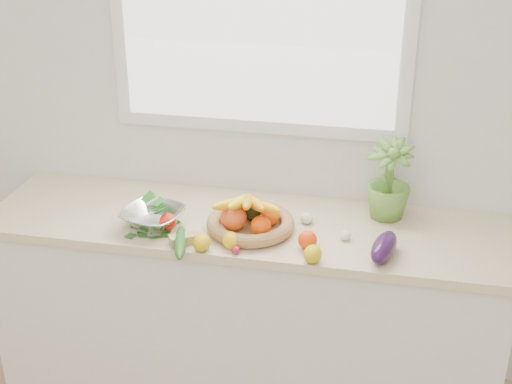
% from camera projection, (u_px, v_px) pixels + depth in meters
% --- Properties ---
extents(back_wall, '(4.50, 0.02, 2.70)m').
position_uv_depth(back_wall, '(260.00, 99.00, 3.12)').
color(back_wall, white).
rests_on(back_wall, ground).
extents(counter_cabinet, '(2.20, 0.58, 0.86)m').
position_uv_depth(counter_cabinet, '(246.00, 311.00, 3.25)').
color(counter_cabinet, silver).
rests_on(counter_cabinet, ground).
extents(countertop, '(2.24, 0.62, 0.04)m').
position_uv_depth(countertop, '(246.00, 225.00, 3.06)').
color(countertop, beige).
rests_on(countertop, counter_cabinet).
extents(window_frame, '(1.30, 0.03, 1.10)m').
position_uv_depth(window_frame, '(259.00, 7.00, 2.94)').
color(window_frame, white).
rests_on(window_frame, back_wall).
extents(window_pane, '(1.18, 0.01, 0.98)m').
position_uv_depth(window_pane, '(258.00, 8.00, 2.92)').
color(window_pane, white).
rests_on(window_pane, window_frame).
extents(orange_loose, '(0.10, 0.10, 0.08)m').
position_uv_depth(orange_loose, '(307.00, 240.00, 2.82)').
color(orange_loose, '#F53D07').
rests_on(orange_loose, countertop).
extents(lemon_a, '(0.09, 0.10, 0.07)m').
position_uv_depth(lemon_a, '(313.00, 254.00, 2.73)').
color(lemon_a, '#D0B80B').
rests_on(lemon_a, countertop).
extents(lemon_b, '(0.07, 0.09, 0.07)m').
position_uv_depth(lemon_b, '(202.00, 243.00, 2.81)').
color(lemon_b, '#E7AB0C').
rests_on(lemon_b, countertop).
extents(lemon_c, '(0.09, 0.10, 0.07)m').
position_uv_depth(lemon_c, '(231.00, 240.00, 2.83)').
color(lemon_c, yellow).
rests_on(lemon_c, countertop).
extents(apple, '(0.09, 0.09, 0.07)m').
position_uv_depth(apple, '(168.00, 222.00, 2.96)').
color(apple, red).
rests_on(apple, countertop).
extents(ginger, '(0.13, 0.11, 0.04)m').
position_uv_depth(ginger, '(184.00, 239.00, 2.87)').
color(ginger, tan).
rests_on(ginger, countertop).
extents(garlic_a, '(0.06, 0.06, 0.04)m').
position_uv_depth(garlic_a, '(345.00, 235.00, 2.89)').
color(garlic_a, white).
rests_on(garlic_a, countertop).
extents(garlic_b, '(0.06, 0.06, 0.05)m').
position_uv_depth(garlic_b, '(307.00, 218.00, 3.02)').
color(garlic_b, beige).
rests_on(garlic_b, countertop).
extents(garlic_c, '(0.06, 0.06, 0.04)m').
position_uv_depth(garlic_c, '(375.00, 252.00, 2.78)').
color(garlic_c, white).
rests_on(garlic_c, countertop).
extents(eggplant, '(0.13, 0.24, 0.09)m').
position_uv_depth(eggplant, '(384.00, 247.00, 2.76)').
color(eggplant, '#2B0F38').
rests_on(eggplant, countertop).
extents(cucumber, '(0.12, 0.27, 0.05)m').
position_uv_depth(cucumber, '(180.00, 242.00, 2.83)').
color(cucumber, '#215218').
rests_on(cucumber, countertop).
extents(radish, '(0.04, 0.04, 0.03)m').
position_uv_depth(radish, '(236.00, 250.00, 2.79)').
color(radish, red).
rests_on(radish, countertop).
extents(potted_herb, '(0.23, 0.23, 0.35)m').
position_uv_depth(potted_herb, '(389.00, 179.00, 3.01)').
color(potted_herb, '#5E9235').
rests_on(potted_herb, countertop).
extents(fruit_basket, '(0.42, 0.42, 0.19)m').
position_uv_depth(fruit_basket, '(250.00, 219.00, 2.95)').
color(fruit_basket, tan).
rests_on(fruit_basket, countertop).
extents(colander_with_spinach, '(0.30, 0.30, 0.13)m').
position_uv_depth(colander_with_spinach, '(152.00, 213.00, 2.97)').
color(colander_with_spinach, silver).
rests_on(colander_with_spinach, countertop).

